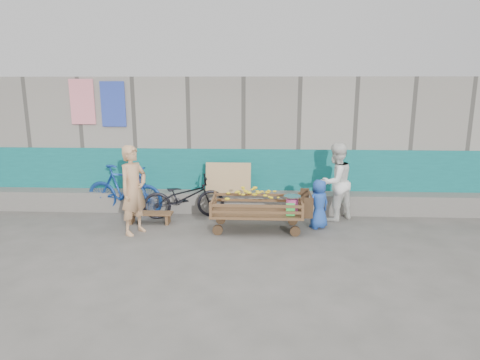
{
  "coord_description": "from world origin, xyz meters",
  "views": [
    {
      "loc": [
        1.01,
        -6.99,
        2.88
      ],
      "look_at": [
        0.61,
        1.2,
        1.0
      ],
      "focal_mm": 32.0,
      "sensor_mm": 36.0,
      "label": 1
    }
  ],
  "objects_px": {
    "vendor_man": "(134,190)",
    "bench": "(150,215)",
    "child": "(319,204)",
    "woman": "(336,182)",
    "banana_cart": "(255,203)",
    "bicycle_blue": "(124,190)",
    "bicycle_dark": "(184,197)"
  },
  "relations": [
    {
      "from": "banana_cart",
      "to": "bench",
      "type": "height_order",
      "value": "banana_cart"
    },
    {
      "from": "vendor_man",
      "to": "bench",
      "type": "bearing_deg",
      "value": 17.08
    },
    {
      "from": "bench",
      "to": "bicycle_dark",
      "type": "xyz_separation_m",
      "value": [
        0.65,
        0.43,
        0.28
      ]
    },
    {
      "from": "vendor_man",
      "to": "child",
      "type": "xyz_separation_m",
      "value": [
        3.6,
        0.48,
        -0.37
      ]
    },
    {
      "from": "banana_cart",
      "to": "vendor_man",
      "type": "bearing_deg",
      "value": -172.8
    },
    {
      "from": "child",
      "to": "bicycle_dark",
      "type": "xyz_separation_m",
      "value": [
        -2.82,
        0.54,
        -0.04
      ]
    },
    {
      "from": "bench",
      "to": "bicycle_blue",
      "type": "bearing_deg",
      "value": 138.65
    },
    {
      "from": "vendor_man",
      "to": "bicycle_dark",
      "type": "bearing_deg",
      "value": -8.26
    },
    {
      "from": "banana_cart",
      "to": "woman",
      "type": "height_order",
      "value": "woman"
    },
    {
      "from": "vendor_man",
      "to": "bicycle_dark",
      "type": "relative_size",
      "value": 0.99
    },
    {
      "from": "bicycle_dark",
      "to": "banana_cart",
      "type": "bearing_deg",
      "value": -128.51
    },
    {
      "from": "bench",
      "to": "bicycle_blue",
      "type": "xyz_separation_m",
      "value": [
        -0.72,
        0.63,
        0.38
      ]
    },
    {
      "from": "child",
      "to": "woman",
      "type": "bearing_deg",
      "value": -158.14
    },
    {
      "from": "child",
      "to": "bicycle_blue",
      "type": "xyz_separation_m",
      "value": [
        -4.19,
        0.74,
        0.05
      ]
    },
    {
      "from": "bicycle_blue",
      "to": "child",
      "type": "bearing_deg",
      "value": -87.48
    },
    {
      "from": "bicycle_blue",
      "to": "bicycle_dark",
      "type": "bearing_deg",
      "value": -85.77
    },
    {
      "from": "vendor_man",
      "to": "bicycle_blue",
      "type": "bearing_deg",
      "value": 54.63
    },
    {
      "from": "banana_cart",
      "to": "woman",
      "type": "relative_size",
      "value": 1.18
    },
    {
      "from": "woman",
      "to": "bicycle_blue",
      "type": "height_order",
      "value": "woman"
    },
    {
      "from": "vendor_man",
      "to": "bicycle_blue",
      "type": "relative_size",
      "value": 0.94
    },
    {
      "from": "vendor_man",
      "to": "child",
      "type": "relative_size",
      "value": 1.73
    },
    {
      "from": "bench",
      "to": "child",
      "type": "xyz_separation_m",
      "value": [
        3.47,
        -0.11,
        0.32
      ]
    },
    {
      "from": "child",
      "to": "bicycle_dark",
      "type": "bearing_deg",
      "value": -43.17
    },
    {
      "from": "bicycle_dark",
      "to": "bicycle_blue",
      "type": "height_order",
      "value": "bicycle_blue"
    },
    {
      "from": "bench",
      "to": "vendor_man",
      "type": "height_order",
      "value": "vendor_man"
    },
    {
      "from": "woman",
      "to": "bicycle_dark",
      "type": "xyz_separation_m",
      "value": [
        -3.23,
        -0.03,
        -0.37
      ]
    },
    {
      "from": "vendor_man",
      "to": "banana_cart",
      "type": "bearing_deg",
      "value": -53.89
    },
    {
      "from": "bench",
      "to": "child",
      "type": "distance_m",
      "value": 3.49
    },
    {
      "from": "banana_cart",
      "to": "vendor_man",
      "type": "xyz_separation_m",
      "value": [
        -2.32,
        -0.29,
        0.3
      ]
    },
    {
      "from": "vendor_man",
      "to": "bicycle_dark",
      "type": "xyz_separation_m",
      "value": [
        0.78,
        1.03,
        -0.41
      ]
    },
    {
      "from": "woman",
      "to": "bicycle_blue",
      "type": "relative_size",
      "value": 0.9
    },
    {
      "from": "bench",
      "to": "bicycle_blue",
      "type": "relative_size",
      "value": 0.52
    }
  ]
}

